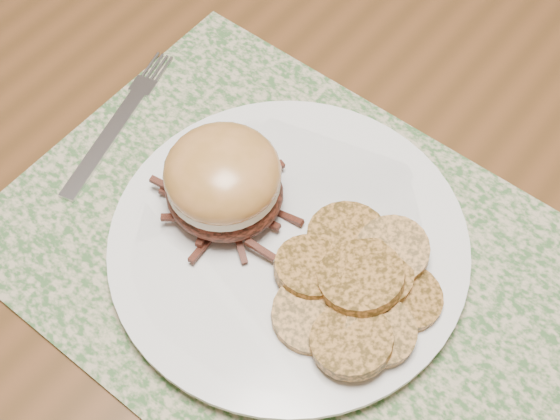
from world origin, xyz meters
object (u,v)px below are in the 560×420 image
Objects in this scene: pork_sandwich at (223,181)px; fork at (119,122)px; dining_table at (399,216)px; dinner_plate at (289,245)px.

pork_sandwich is 0.65× the size of fork.
fork is at bearing -151.43° from dining_table.
dining_table is 8.84× the size of fork.
dinner_plate is 0.07m from pork_sandwich.
fork is (-0.13, 0.01, -0.05)m from pork_sandwich.
dining_table is at bearing 77.25° from dinner_plate.
dining_table is at bearing 13.59° from fork.
dinner_plate is 2.37× the size of pork_sandwich.
fork is at bearing 177.26° from dinner_plate.
dinner_plate reaches higher than fork.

